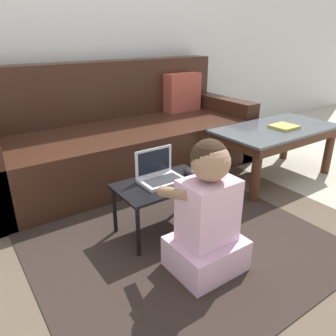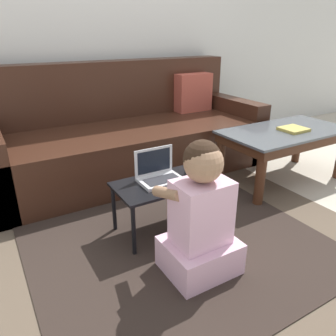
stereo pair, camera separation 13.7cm
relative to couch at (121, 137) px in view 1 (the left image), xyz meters
name	(u,v)px [view 1 (the left image)]	position (x,y,z in m)	size (l,w,h in m)	color
ground_plane	(179,221)	(-0.10, -0.99, -0.30)	(16.00, 16.00, 0.00)	beige
wall_back	(78,19)	(-0.10, 0.48, 0.95)	(9.00, 0.06, 2.50)	silver
area_rug	(184,246)	(-0.24, -1.22, -0.30)	(2.26, 1.94, 0.01)	brown
couch	(121,137)	(0.00, 0.00, 0.00)	(2.29, 0.93, 0.92)	#381E14
coffee_table	(275,136)	(0.97, -0.86, 0.06)	(1.04, 0.55, 0.43)	#4C5156
laptop_desk	(163,189)	(-0.24, -1.01, -0.02)	(0.56, 0.33, 0.33)	black
laptop	(160,176)	(-0.24, -0.98, 0.06)	(0.25, 0.18, 0.19)	silver
computer_mouse	(190,172)	(-0.04, -1.02, 0.04)	(0.07, 0.10, 0.04)	black
person_seated	(207,216)	(-0.26, -1.43, 0.01)	(0.36, 0.38, 0.71)	#E5B2CC
book_on_table	(284,127)	(1.00, -0.90, 0.14)	(0.19, 0.18, 0.02)	tan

